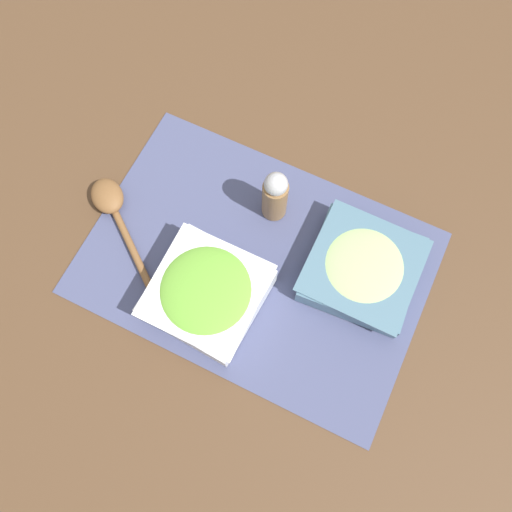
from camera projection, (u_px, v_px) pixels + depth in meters
ground_plane at (256, 263)px, 0.81m from camera, size 3.00×3.00×0.00m
placemat at (256, 262)px, 0.81m from camera, size 0.54×0.37×0.00m
lettuce_bowl at (207, 293)px, 0.75m from camera, size 0.17×0.17×0.07m
cucumber_bowl at (362, 268)px, 0.78m from camera, size 0.17×0.17×0.05m
wooden_spoon at (112, 207)px, 0.82m from camera, size 0.20×0.16×0.03m
pepper_shaker at (275, 195)px, 0.78m from camera, size 0.04×0.04×0.11m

